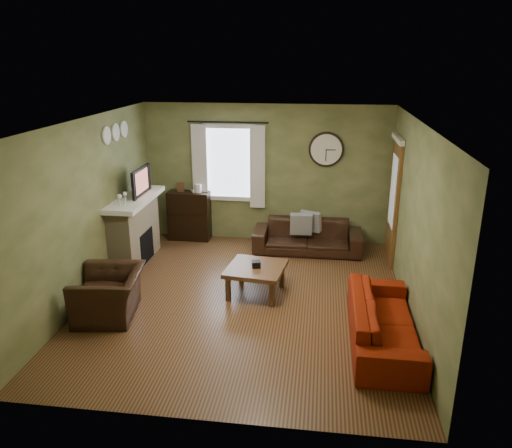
# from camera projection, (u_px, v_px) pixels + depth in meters

# --- Properties ---
(floor) EXTENTS (4.60, 5.20, 0.00)m
(floor) POSITION_uv_depth(u_px,v_px,m) (246.00, 299.00, 7.37)
(floor) COLOR brown
(floor) RESTS_ON ground
(ceiling) EXTENTS (4.60, 5.20, 0.00)m
(ceiling) POSITION_uv_depth(u_px,v_px,m) (244.00, 122.00, 6.53)
(ceiling) COLOR white
(ceiling) RESTS_ON ground
(wall_left) EXTENTS (0.00, 5.20, 2.60)m
(wall_left) POSITION_uv_depth(u_px,v_px,m) (89.00, 209.00, 7.24)
(wall_left) COLOR olive
(wall_left) RESTS_ON ground
(wall_right) EXTENTS (0.00, 5.20, 2.60)m
(wall_right) POSITION_uv_depth(u_px,v_px,m) (415.00, 223.00, 6.66)
(wall_right) COLOR olive
(wall_right) RESTS_ON ground
(wall_back) EXTENTS (4.60, 0.00, 2.60)m
(wall_back) POSITION_uv_depth(u_px,v_px,m) (266.00, 174.00, 9.39)
(wall_back) COLOR olive
(wall_back) RESTS_ON ground
(wall_front) EXTENTS (4.60, 0.00, 2.60)m
(wall_front) POSITION_uv_depth(u_px,v_px,m) (201.00, 303.00, 4.51)
(wall_front) COLOR olive
(wall_front) RESTS_ON ground
(fireplace) EXTENTS (0.40, 1.40, 1.10)m
(fireplace) POSITION_uv_depth(u_px,v_px,m) (135.00, 232.00, 8.53)
(fireplace) COLOR tan
(fireplace) RESTS_ON floor
(firebox) EXTENTS (0.04, 0.60, 0.55)m
(firebox) POSITION_uv_depth(u_px,v_px,m) (146.00, 246.00, 8.59)
(firebox) COLOR black
(firebox) RESTS_ON fireplace
(mantel) EXTENTS (0.58, 1.60, 0.08)m
(mantel) POSITION_uv_depth(u_px,v_px,m) (134.00, 199.00, 8.34)
(mantel) COLOR white
(mantel) RESTS_ON fireplace
(tv) EXTENTS (0.08, 0.60, 0.35)m
(tv) POSITION_uv_depth(u_px,v_px,m) (137.00, 185.00, 8.41)
(tv) COLOR black
(tv) RESTS_ON mantel
(tv_screen) EXTENTS (0.02, 0.62, 0.36)m
(tv_screen) POSITION_uv_depth(u_px,v_px,m) (141.00, 181.00, 8.38)
(tv_screen) COLOR #994C3F
(tv_screen) RESTS_ON mantel
(medallion_left) EXTENTS (0.28, 0.28, 0.03)m
(medallion_left) POSITION_uv_depth(u_px,v_px,m) (107.00, 136.00, 7.68)
(medallion_left) COLOR white
(medallion_left) RESTS_ON wall_left
(medallion_mid) EXTENTS (0.28, 0.28, 0.03)m
(medallion_mid) POSITION_uv_depth(u_px,v_px,m) (116.00, 132.00, 8.01)
(medallion_mid) COLOR white
(medallion_mid) RESTS_ON wall_left
(medallion_right) EXTENTS (0.28, 0.28, 0.03)m
(medallion_right) POSITION_uv_depth(u_px,v_px,m) (124.00, 129.00, 8.34)
(medallion_right) COLOR white
(medallion_right) RESTS_ON wall_left
(window_pane) EXTENTS (1.00, 0.02, 1.30)m
(window_pane) POSITION_uv_depth(u_px,v_px,m) (229.00, 163.00, 9.40)
(window_pane) COLOR silver
(window_pane) RESTS_ON wall_back
(curtain_rod) EXTENTS (0.03, 0.03, 1.50)m
(curtain_rod) POSITION_uv_depth(u_px,v_px,m) (228.00, 122.00, 9.05)
(curtain_rod) COLOR black
(curtain_rod) RESTS_ON wall_back
(curtain_left) EXTENTS (0.28, 0.04, 1.55)m
(curtain_left) POSITION_uv_depth(u_px,v_px,m) (200.00, 166.00, 9.39)
(curtain_left) COLOR silver
(curtain_left) RESTS_ON wall_back
(curtain_right) EXTENTS (0.28, 0.04, 1.55)m
(curtain_right) POSITION_uv_depth(u_px,v_px,m) (257.00, 167.00, 9.25)
(curtain_right) COLOR silver
(curtain_right) RESTS_ON wall_back
(wall_clock) EXTENTS (0.64, 0.06, 0.64)m
(wall_clock) POSITION_uv_depth(u_px,v_px,m) (326.00, 150.00, 9.04)
(wall_clock) COLOR white
(wall_clock) RESTS_ON wall_back
(door) EXTENTS (0.05, 0.90, 2.10)m
(door) POSITION_uv_depth(u_px,v_px,m) (393.00, 202.00, 8.48)
(door) COLOR brown
(door) RESTS_ON floor
(bookshelf) EXTENTS (0.80, 0.34, 0.95)m
(bookshelf) POSITION_uv_depth(u_px,v_px,m) (189.00, 216.00, 9.66)
(bookshelf) COLOR black
(bookshelf) RESTS_ON floor
(book) EXTENTS (0.24, 0.27, 0.02)m
(book) POSITION_uv_depth(u_px,v_px,m) (192.00, 191.00, 9.52)
(book) COLOR #54351F
(book) RESTS_ON bookshelf
(sofa_brown) EXTENTS (1.95, 0.76, 0.57)m
(sofa_brown) POSITION_uv_depth(u_px,v_px,m) (307.00, 237.00, 9.10)
(sofa_brown) COLOR black
(sofa_brown) RESTS_ON floor
(pillow_left) EXTENTS (0.39, 0.24, 0.38)m
(pillow_left) POSITION_uv_depth(u_px,v_px,m) (311.00, 221.00, 9.09)
(pillow_left) COLOR gray
(pillow_left) RESTS_ON sofa_brown
(pillow_right) EXTENTS (0.40, 0.14, 0.39)m
(pillow_right) POSITION_uv_depth(u_px,v_px,m) (301.00, 224.00, 8.94)
(pillow_right) COLOR gray
(pillow_right) RESTS_ON sofa_brown
(sofa_red) EXTENTS (0.79, 2.01, 0.59)m
(sofa_red) POSITION_uv_depth(u_px,v_px,m) (383.00, 321.00, 6.19)
(sofa_red) COLOR maroon
(sofa_red) RESTS_ON floor
(armchair) EXTENTS (1.00, 1.10, 0.64)m
(armchair) POSITION_uv_depth(u_px,v_px,m) (109.00, 294.00, 6.83)
(armchair) COLOR black
(armchair) RESTS_ON floor
(coffee_table) EXTENTS (0.93, 0.93, 0.44)m
(coffee_table) POSITION_uv_depth(u_px,v_px,m) (256.00, 280.00, 7.49)
(coffee_table) COLOR #54351F
(coffee_table) RESTS_ON floor
(tissue_box) EXTENTS (0.15, 0.15, 0.09)m
(tissue_box) POSITION_uv_depth(u_px,v_px,m) (256.00, 270.00, 7.41)
(tissue_box) COLOR black
(tissue_box) RESTS_ON coffee_table
(wine_glass_a) EXTENTS (0.07, 0.07, 0.21)m
(wine_glass_a) POSITION_uv_depth(u_px,v_px,m) (120.00, 201.00, 7.72)
(wine_glass_a) COLOR white
(wine_glass_a) RESTS_ON mantel
(wine_glass_b) EXTENTS (0.07, 0.07, 0.19)m
(wine_glass_b) POSITION_uv_depth(u_px,v_px,m) (125.00, 198.00, 7.92)
(wine_glass_b) COLOR white
(wine_glass_b) RESTS_ON mantel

